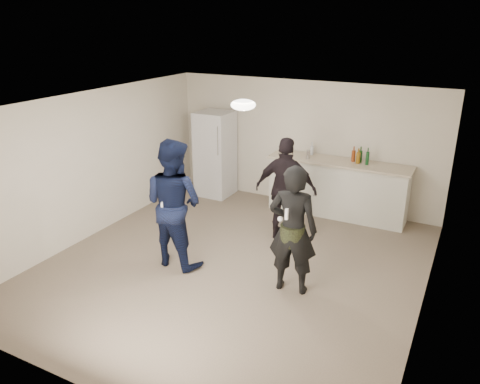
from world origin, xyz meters
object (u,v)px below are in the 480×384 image
at_px(woman, 293,230).
at_px(shaker, 308,154).
at_px(man, 174,203).
at_px(spectator, 286,190).
at_px(counter, 337,189).
at_px(fridge, 215,154).

bearing_deg(woman, shaker, -81.82).
height_order(man, spectator, man).
xyz_separation_m(counter, woman, (0.20, -2.90, 0.40)).
bearing_deg(woman, counter, -93.55).
bearing_deg(counter, fridge, -178.49).
relative_size(fridge, spectator, 1.00).
distance_m(counter, fridge, 2.69).
height_order(shaker, woman, woman).
relative_size(counter, woman, 1.41).
relative_size(man, spectator, 1.11).
relative_size(shaker, spectator, 0.09).
distance_m(fridge, shaker, 2.10).
distance_m(counter, shaker, 0.88).
bearing_deg(man, spectator, -121.70).
bearing_deg(fridge, man, -71.52).
xyz_separation_m(fridge, spectator, (2.16, -1.34, -0.00)).
relative_size(woman, spectator, 1.03).
xyz_separation_m(counter, shaker, (-0.58, -0.11, 0.65)).
relative_size(counter, shaker, 15.29).
height_order(counter, woman, woman).
relative_size(fridge, man, 0.90).
bearing_deg(shaker, counter, 10.75).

